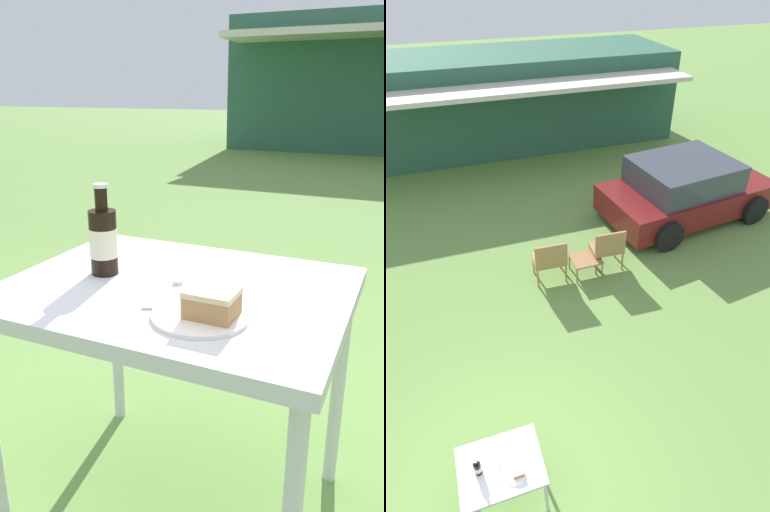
# 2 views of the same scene
# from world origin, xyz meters

# --- Properties ---
(ground_plane) EXTENTS (60.00, 60.00, 0.00)m
(ground_plane) POSITION_xyz_m (0.00, 0.00, 0.00)
(ground_plane) COLOR #6B9347
(patio_table) EXTENTS (0.88, 0.69, 0.72)m
(patio_table) POSITION_xyz_m (0.00, 0.00, 0.65)
(patio_table) COLOR silver
(patio_table) RESTS_ON ground_plane
(cake_on_plate) EXTENTS (0.22, 0.22, 0.07)m
(cake_on_plate) POSITION_xyz_m (0.15, -0.15, 0.75)
(cake_on_plate) COLOR white
(cake_on_plate) RESTS_ON patio_table
(cola_bottle_near) EXTENTS (0.08, 0.08, 0.25)m
(cola_bottle_near) POSITION_xyz_m (-0.22, 0.00, 0.82)
(cola_bottle_near) COLOR black
(cola_bottle_near) RESTS_ON patio_table
(fork) EXTENTS (0.18, 0.07, 0.01)m
(fork) POSITION_xyz_m (0.08, -0.14, 0.73)
(fork) COLOR silver
(fork) RESTS_ON patio_table
(loose_bottle_cap) EXTENTS (0.03, 0.03, 0.01)m
(loose_bottle_cap) POSITION_xyz_m (-0.00, 0.01, 0.73)
(loose_bottle_cap) COLOR silver
(loose_bottle_cap) RESTS_ON patio_table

